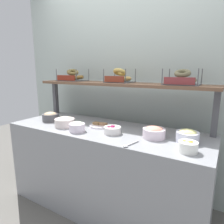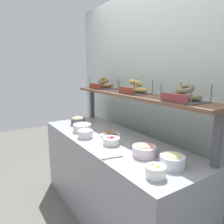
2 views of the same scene
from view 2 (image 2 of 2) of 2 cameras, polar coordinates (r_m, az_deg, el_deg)
ground_plane at (r=2.56m, az=-0.08°, el=-25.29°), size 8.00×8.00×0.00m
back_wall at (r=2.42m, az=10.96°, el=3.33°), size 3.18×0.06×2.40m
deli_counter at (r=2.33m, az=-0.08°, el=-16.91°), size 1.98×0.70×0.85m
shelf_riser_left at (r=3.03m, az=-5.31°, el=2.26°), size 0.05×0.05×0.40m
shelf_riser_right at (r=1.67m, az=26.11°, el=-6.67°), size 0.05×0.05×0.40m
upper_shelf at (r=2.23m, az=5.79°, el=4.47°), size 1.94×0.32×0.03m
bowl_fruit_salad at (r=1.46m, az=11.42°, el=-15.02°), size 0.13×0.13×0.08m
bowl_beet_salad at (r=1.99m, az=-0.14°, el=-7.57°), size 0.15×0.15×0.07m
bowl_lox_spread at (r=1.76m, az=8.49°, el=-9.81°), size 0.19×0.19×0.10m
bowl_egg_salad at (r=1.61m, az=15.65°, el=-12.10°), size 0.18×0.18×0.11m
bowl_potato_salad at (r=2.41m, az=-7.92°, el=-3.89°), size 0.20×0.20×0.10m
bowl_hummus at (r=2.70m, az=-8.98°, el=-2.22°), size 0.18×0.18×0.10m
bowl_scallion_spread at (r=2.20m, az=-7.07°, el=-5.51°), size 0.15×0.15×0.09m
serving_plate_white at (r=2.25m, az=-0.41°, el=-5.95°), size 0.21×0.21×0.04m
serving_spoon_near_plate at (r=1.70m, az=-0.94°, el=-11.98°), size 0.07×0.17×0.01m
bagel_basket_cinnamon_raisin at (r=2.74m, az=-2.38°, el=7.16°), size 0.31×0.25×0.15m
bagel_basket_sesame at (r=2.22m, az=6.14°, el=6.16°), size 0.27×0.26×0.15m
bagel_basket_poppy at (r=1.76m, az=18.64°, el=4.12°), size 0.30×0.26×0.14m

